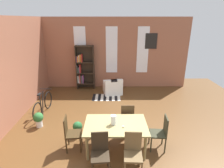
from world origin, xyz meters
TOP-DOWN VIEW (x-y plane):
  - ground_plane at (0.00, 0.00)m, footprint 11.23×11.23m
  - back_wall_brick at (0.00, 4.38)m, footprint 7.40×0.12m
  - window_pane_0 at (-1.49, 4.31)m, footprint 0.55×0.02m
  - window_pane_1 at (0.00, 4.31)m, footprint 0.55×0.02m
  - window_pane_2 at (1.49, 4.31)m, footprint 0.55×0.02m
  - dining_table at (0.08, -0.42)m, footprint 1.60×1.05m
  - vase_on_table at (0.02, -0.42)m, footprint 0.13×0.13m
  - tealight_candle_0 at (0.27, -0.56)m, footprint 0.04×0.04m
  - tealight_candle_1 at (-0.03, -0.43)m, footprint 0.04×0.04m
  - dining_chair_near_right at (0.45, -1.17)m, footprint 0.42×0.42m
  - dining_chair_head_left at (-1.09, -0.42)m, footprint 0.43×0.43m
  - dining_chair_head_right at (1.26, -0.42)m, footprint 0.43×0.43m
  - dining_chair_far_right at (0.44, 0.34)m, footprint 0.40×0.40m
  - dining_chair_near_left at (-0.28, -1.17)m, footprint 0.43×0.43m
  - bookshelf_tall at (-1.35, 4.13)m, footprint 0.87×0.33m
  - armchair_white at (0.05, 3.42)m, footprint 0.93×0.93m
  - bicycle_second at (-2.50, 1.51)m, footprint 0.44×1.64m
  - potted_plant_by_shelf at (-1.02, 0.14)m, footprint 0.28×0.28m
  - potted_plant_corner at (-2.35, 0.64)m, footprint 0.31×0.31m
  - striped_rug at (-0.24, 2.94)m, footprint 1.23×0.76m
  - framed_picture at (1.87, 4.31)m, footprint 0.56×0.03m

SIDE VIEW (x-z plane):
  - ground_plane at x=0.00m, z-range 0.00..0.00m
  - striped_rug at x=-0.24m, z-range 0.00..0.01m
  - potted_plant_by_shelf at x=-1.02m, z-range 0.02..0.48m
  - armchair_white at x=0.05m, z-range -0.10..0.65m
  - potted_plant_corner at x=-2.35m, z-range 0.04..0.54m
  - bicycle_second at x=-2.50m, z-range -0.10..0.78m
  - dining_chair_near_right at x=0.45m, z-range 0.04..0.99m
  - dining_chair_head_left at x=-1.09m, z-range 0.04..0.99m
  - dining_chair_head_right at x=1.26m, z-range 0.04..0.99m
  - dining_chair_far_right at x=0.44m, z-range 0.04..0.99m
  - dining_chair_near_left at x=-0.28m, z-range 0.04..0.99m
  - dining_table at x=0.08m, z-range 0.29..1.02m
  - tealight_candle_1 at x=-0.03m, z-range 0.74..0.78m
  - tealight_candle_0 at x=0.27m, z-range 0.74..0.78m
  - vase_on_table at x=0.02m, z-range 0.74..0.99m
  - bookshelf_tall at x=-1.35m, z-range -0.01..2.10m
  - back_wall_brick at x=0.00m, z-range 0.00..3.38m
  - window_pane_0 at x=-1.49m, z-range 0.76..2.96m
  - window_pane_1 at x=0.00m, z-range 0.76..2.96m
  - window_pane_2 at x=1.49m, z-range 0.76..2.96m
  - framed_picture at x=1.87m, z-range 1.93..2.65m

